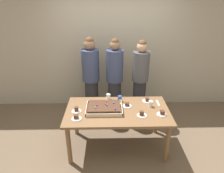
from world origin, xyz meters
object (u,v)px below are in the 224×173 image
drink_cup_nearest (108,97)px  person_striped_tie_right (140,80)px  plated_slice_center_front (76,118)px  person_green_shirt_behind (115,79)px  plated_slice_near_right (147,100)px  party_table (117,115)px  plated_slice_far_left (76,110)px  drink_cup_middle (120,98)px  cake_server_utensil (158,103)px  plated_slice_center_back (162,113)px  sheet_cake (104,108)px  plated_slice_far_right (127,105)px  drink_cup_far_end (151,104)px  plated_slice_near_left (142,114)px  person_serving_front (91,77)px

drink_cup_nearest → person_striped_tie_right: bearing=40.6°
plated_slice_center_front → person_green_shirt_behind: bearing=63.1°
plated_slice_near_right → party_table: bearing=-151.9°
drink_cup_nearest → plated_slice_center_front: bearing=-128.5°
plated_slice_far_left → person_green_shirt_behind: 1.19m
drink_cup_middle → person_striped_tie_right: size_ratio=0.06×
cake_server_utensil → person_striped_tie_right: size_ratio=0.12×
plated_slice_center_back → drink_cup_nearest: size_ratio=1.50×
plated_slice_near_right → plated_slice_center_back: plated_slice_center_back is taller
sheet_cake → plated_slice_far_right: bearing=15.6°
cake_server_utensil → person_striped_tie_right: person_striped_tie_right is taller
plated_slice_far_right → drink_cup_middle: (-0.11, 0.18, 0.03)m
plated_slice_center_back → cake_server_utensil: bearing=86.9°
plated_slice_far_right → plated_slice_center_front: bearing=-155.9°
sheet_cake → plated_slice_far_right: 0.39m
party_table → plated_slice_center_back: 0.71m
party_table → sheet_cake: (-0.21, 0.01, 0.13)m
plated_slice_center_back → drink_cup_far_end: bearing=117.8°
plated_slice_near_left → plated_slice_far_left: size_ratio=1.00×
plated_slice_near_left → cake_server_utensil: (0.34, 0.38, -0.02)m
party_table → person_serving_front: person_serving_front is taller
plated_slice_near_left → drink_cup_far_end: drink_cup_far_end is taller
cake_server_utensil → party_table: bearing=-163.4°
drink_cup_nearest → plated_slice_center_back: bearing=-32.0°
drink_cup_middle → person_green_shirt_behind: (-0.07, 0.67, 0.09)m
party_table → drink_cup_middle: drink_cup_middle is taller
plated_slice_center_back → drink_cup_middle: size_ratio=1.50×
plated_slice_far_right → cake_server_utensil: size_ratio=0.75×
plated_slice_far_left → person_striped_tie_right: person_striped_tie_right is taller
plated_slice_center_front → person_serving_front: 1.29m
person_serving_front → sheet_cake: bearing=0.0°
plated_slice_center_back → person_serving_front: person_serving_front is taller
plated_slice_near_right → drink_cup_middle: 0.47m
plated_slice_far_right → person_green_shirt_behind: (-0.18, 0.86, 0.12)m
sheet_cake → plated_slice_near_left: 0.61m
sheet_cake → plated_slice_far_left: sheet_cake is taller
plated_slice_center_back → person_green_shirt_behind: bearing=121.9°
plated_slice_near_left → plated_slice_center_back: plated_slice_near_left is taller
person_green_shirt_behind → person_striped_tie_right: (0.50, -0.06, -0.00)m
plated_slice_center_front → person_striped_tie_right: (1.12, 1.15, 0.11)m
plated_slice_near_right → plated_slice_center_back: (0.16, -0.43, 0.00)m
plated_slice_near_right → plated_slice_center_front: bearing=-155.9°
drink_cup_nearest → drink_cup_far_end: size_ratio=1.00×
plated_slice_far_left → plated_slice_far_right: plated_slice_far_left is taller
plated_slice_near_left → plated_slice_center_front: (-0.99, -0.07, -0.00)m
plated_slice_far_left → plated_slice_center_back: plated_slice_far_left is taller
party_table → plated_slice_center_front: size_ratio=11.09×
plated_slice_far_right → person_green_shirt_behind: bearing=101.8°
plated_slice_center_back → drink_cup_far_end: size_ratio=1.50×
sheet_cake → plated_slice_near_right: bearing=19.9°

